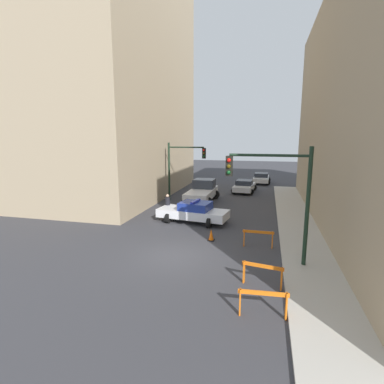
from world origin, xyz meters
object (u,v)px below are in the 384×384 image
traffic_light_near (280,188)px  traffic_cone (211,235)px  parked_car_mid (261,178)px  pedestrian_crossing (168,205)px  parked_car_near (244,186)px  traffic_light_far (181,163)px  barrier_front (263,299)px  barrier_back (258,236)px  white_truck (202,191)px  barrier_mid (262,271)px  police_car (194,212)px

traffic_light_near → traffic_cone: (-3.45, 2.42, -3.21)m
traffic_light_near → parked_car_mid: 24.64m
pedestrian_crossing → parked_car_near: bearing=-4.4°
traffic_light_near → traffic_light_far: size_ratio=1.00×
barrier_front → barrier_back: same height
parked_car_mid → parked_car_near: bearing=-102.1°
barrier_back → barrier_front: bearing=-86.8°
white_truck → parked_car_mid: white_truck is taller
parked_car_near → parked_car_mid: 6.88m
traffic_light_near → barrier_back: traffic_light_near is taller
parked_car_mid → pedestrian_crossing: 18.88m
parked_car_near → white_truck: bearing=-117.3°
pedestrian_crossing → traffic_light_far: bearing=24.5°
traffic_light_far → pedestrian_crossing: size_ratio=3.13×
pedestrian_crossing → barrier_back: bearing=-107.1°
white_truck → parked_car_mid: bearing=68.7°
barrier_mid → traffic_cone: barrier_mid is taller
police_car → barrier_mid: 9.24m
white_truck → parked_car_near: 6.36m
traffic_light_far → pedestrian_crossing: (0.62, -5.55, -2.54)m
police_car → barrier_front: police_car is taller
barrier_mid → traffic_cone: (-2.87, 4.66, -0.30)m
barrier_back → traffic_cone: barrier_back is taller
pedestrian_crossing → traffic_cone: 5.79m
white_truck → parked_car_mid: size_ratio=1.25×
police_car → traffic_cone: 3.79m
white_truck → parked_car_mid: (4.87, 12.12, -0.23)m
white_truck → barrier_back: bearing=-62.6°
traffic_light_near → pedestrian_crossing: 10.29m
traffic_light_near → parked_car_near: 18.19m
parked_car_mid → pedestrian_crossing: size_ratio=2.61×
parked_car_near → traffic_light_near: bearing=-76.9°
police_car → pedestrian_crossing: (-2.14, 0.89, 0.14)m
parked_car_mid → traffic_light_far: bearing=-118.0°
white_truck → pedestrian_crossing: bearing=-102.3°
traffic_light_far → white_truck: (1.93, 0.16, -2.49)m
parked_car_near → traffic_cone: 15.34m
pedestrian_crossing → traffic_light_near: bearing=-113.5°
pedestrian_crossing → barrier_front: (6.89, -10.91, -0.24)m
white_truck → parked_car_near: bearing=59.2°
traffic_cone → white_truck: bearing=105.0°
traffic_light_far → barrier_back: bearing=-54.9°
parked_car_near → pedestrian_crossing: pedestrian_crossing is taller
police_car → pedestrian_crossing: pedestrian_crossing is taller
traffic_cone → traffic_light_far: bearing=115.2°
police_car → barrier_front: (4.75, -10.02, -0.11)m
traffic_light_far → barrier_mid: bearing=-62.6°
pedestrian_crossing → barrier_front: size_ratio=1.04×
traffic_light_far → barrier_front: (7.51, -16.46, -2.78)m
white_truck → barrier_front: 17.54m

